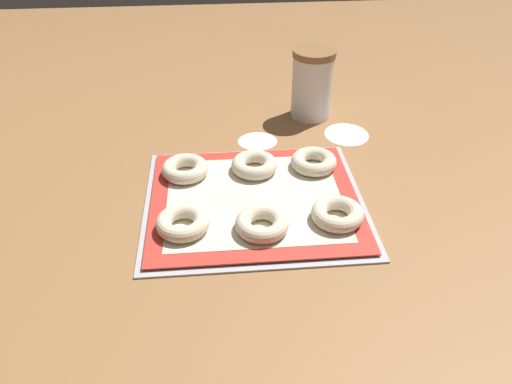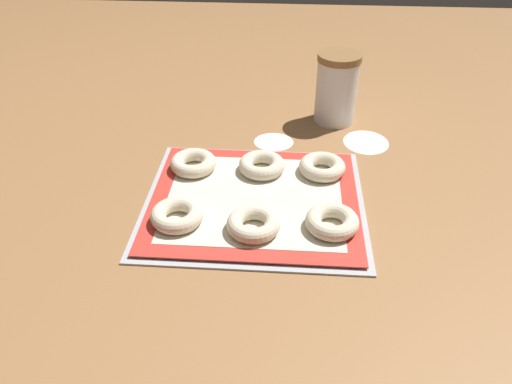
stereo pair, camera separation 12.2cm
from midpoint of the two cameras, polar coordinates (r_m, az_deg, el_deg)
ground_plane at (r=0.96m, az=-3.76°, el=-1.80°), size 2.80×2.80×0.00m
baking_tray at (r=0.97m, az=-3.61°, el=-1.19°), size 0.42×0.38×0.01m
baking_mat at (r=0.96m, az=-3.62°, el=-0.94°), size 0.40×0.35×0.00m
bagel_front_left at (r=0.90m, az=-12.25°, el=-3.64°), size 0.10×0.10×0.03m
bagel_front_center at (r=0.88m, az=-3.28°, el=-3.82°), size 0.10×0.10×0.03m
bagel_front_right at (r=0.90m, az=5.52°, el=-2.68°), size 0.10×0.10×0.03m
bagel_back_left at (r=1.04m, az=-11.46°, el=2.47°), size 0.10×0.10×0.03m
bagel_back_center at (r=1.03m, az=-3.56°, el=2.97°), size 0.10×0.10×0.03m
bagel_back_right at (r=1.04m, az=3.31°, el=3.36°), size 0.10×0.10×0.03m
flour_canister at (r=1.25m, az=3.63°, el=12.17°), size 0.10×0.10×0.17m
flour_patch_near at (r=1.17m, az=-2.82°, el=5.78°), size 0.09×0.08×0.00m
flour_patch_far at (r=1.20m, az=7.47°, el=6.50°), size 0.10×0.11×0.00m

